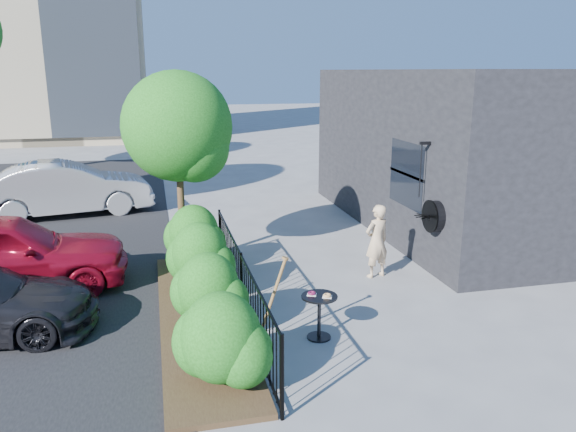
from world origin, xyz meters
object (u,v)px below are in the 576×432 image
object	(u,v)px
woman	(377,241)
shovel	(270,307)
car_silver	(67,188)
cafe_table	(319,309)
patio_tree	(181,133)
car_red	(0,254)

from	to	relation	value
woman	shovel	bearing A→B (deg)	25.00
woman	car_silver	world-z (taller)	car_silver
cafe_table	shovel	world-z (taller)	shovel
patio_tree	car_silver	bearing A→B (deg)	120.34
cafe_table	car_silver	xyz separation A→B (m)	(-4.74, 8.97, 0.28)
cafe_table	car_silver	size ratio (longest dim) A/B	0.16
shovel	car_red	size ratio (longest dim) A/B	0.32
car_red	shovel	bearing A→B (deg)	-131.61
car_red	car_silver	bearing A→B (deg)	-9.64
cafe_table	car_red	xyz separation A→B (m)	(-5.11, 3.05, 0.27)
patio_tree	shovel	size ratio (longest dim) A/B	2.80
shovel	car_red	xyz separation A→B (m)	(-4.34, 3.10, 0.14)
patio_tree	car_silver	world-z (taller)	patio_tree
shovel	car_silver	xyz separation A→B (m)	(-3.97, 9.02, 0.14)
cafe_table	car_red	bearing A→B (deg)	149.15
patio_tree	cafe_table	world-z (taller)	patio_tree
cafe_table	woman	size ratio (longest dim) A/B	0.50
cafe_table	car_red	size ratio (longest dim) A/B	0.17
woman	car_red	distance (m)	7.01
shovel	patio_tree	bearing A→B (deg)	104.08
cafe_table	shovel	bearing A→B (deg)	-176.23
patio_tree	car_silver	size ratio (longest dim) A/B	0.86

